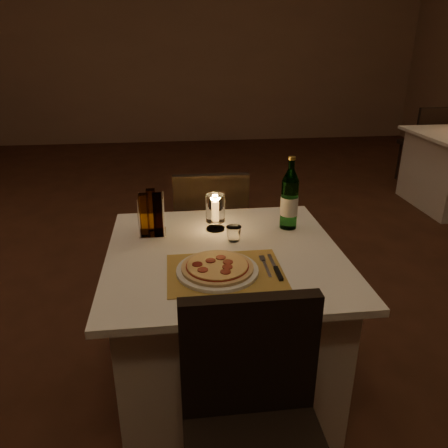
{
  "coord_description": "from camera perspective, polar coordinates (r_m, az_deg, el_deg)",
  "views": [
    {
      "loc": [
        -0.05,
        -2.34,
        1.58
      ],
      "look_at": [
        0.16,
        -0.66,
        0.86
      ],
      "focal_mm": 35.0,
      "sensor_mm": 36.0,
      "label": 1
    }
  ],
  "objects": [
    {
      "name": "main_table",
      "position": [
        2.06,
        0.07,
        -12.76
      ],
      "size": [
        1.0,
        1.0,
        0.74
      ],
      "color": "white",
      "rests_on": "ground"
    },
    {
      "name": "cruet_caddy",
      "position": [
        2.02,
        -9.47,
        1.18
      ],
      "size": [
        0.12,
        0.12,
        0.21
      ],
      "color": "white",
      "rests_on": "main_table"
    },
    {
      "name": "floor",
      "position": [
        2.83,
        -4.87,
        -11.31
      ],
      "size": [
        8.0,
        10.0,
        0.02
      ],
      "primitive_type": "cube",
      "color": "#422215",
      "rests_on": "ground"
    },
    {
      "name": "chair_far",
      "position": [
        2.6,
        -1.84,
        -0.38
      ],
      "size": [
        0.42,
        0.42,
        0.9
      ],
      "color": "black",
      "rests_on": "ground"
    },
    {
      "name": "wall_back",
      "position": [
        7.35,
        -7.07,
        22.19
      ],
      "size": [
        8.0,
        0.02,
        3.0
      ],
      "primitive_type": "cube",
      "color": "#906C54",
      "rests_on": "ground"
    },
    {
      "name": "water_bottle",
      "position": [
        2.08,
        8.54,
        3.13
      ],
      "size": [
        0.08,
        0.08,
        0.35
      ],
      "color": "#5AA85D",
      "rests_on": "main_table"
    },
    {
      "name": "plate",
      "position": [
        1.7,
        -0.87,
        -6.07
      ],
      "size": [
        0.32,
        0.32,
        0.01
      ],
      "primitive_type": "cylinder",
      "color": "white",
      "rests_on": "placemat"
    },
    {
      "name": "hurricane_candle",
      "position": [
        2.05,
        -1.15,
        1.92
      ],
      "size": [
        0.09,
        0.09,
        0.17
      ],
      "color": "white",
      "rests_on": "main_table"
    },
    {
      "name": "chair_near",
      "position": [
        1.41,
        3.92,
        -23.83
      ],
      "size": [
        0.42,
        0.42,
        0.9
      ],
      "color": "black",
      "rests_on": "ground"
    },
    {
      "name": "pizza",
      "position": [
        1.69,
        -0.87,
        -5.6
      ],
      "size": [
        0.28,
        0.28,
        0.02
      ],
      "color": "#D8B77F",
      "rests_on": "plate"
    },
    {
      "name": "neighbor_chair_rb",
      "position": [
        5.53,
        25.1,
        10.13
      ],
      "size": [
        0.42,
        0.42,
        0.9
      ],
      "color": "black",
      "rests_on": "ground"
    },
    {
      "name": "knife",
      "position": [
        1.72,
        6.93,
        -6.08
      ],
      "size": [
        0.02,
        0.22,
        0.01
      ],
      "color": "black",
      "rests_on": "placemat"
    },
    {
      "name": "placemat",
      "position": [
        1.71,
        0.14,
        -6.28
      ],
      "size": [
        0.45,
        0.34,
        0.0
      ],
      "primitive_type": "cube",
      "color": "#AC873B",
      "rests_on": "main_table"
    },
    {
      "name": "tumbler",
      "position": [
        1.96,
        1.28,
        -1.28
      ],
      "size": [
        0.07,
        0.07,
        0.07
      ],
      "primitive_type": null,
      "color": "white",
      "rests_on": "main_table"
    },
    {
      "name": "fork",
      "position": [
        1.76,
        5.36,
        -5.29
      ],
      "size": [
        0.02,
        0.18,
        0.0
      ],
      "color": "silver",
      "rests_on": "placemat"
    }
  ]
}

